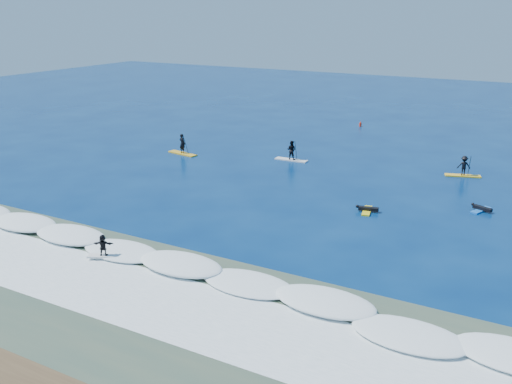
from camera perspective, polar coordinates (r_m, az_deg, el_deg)
The scene contains 11 objects.
ground at distance 37.87m, azimuth -0.11°, elevation -1.79°, with size 160.00×160.00×0.00m, color #041F4E.
shallow_water at distance 27.56m, azimuth -14.69°, elevation -10.39°, with size 90.00×13.00×0.01m, color #374B3D.
breaking_wave at distance 30.20m, azimuth -9.47°, elevation -7.40°, with size 40.00×6.00×0.30m, color white.
whitewater at distance 28.19m, azimuth -13.28°, elevation -9.60°, with size 34.00×5.00×0.02m, color silver.
sup_paddler_left at distance 52.56m, azimuth -7.37°, elevation 4.51°, with size 3.19×1.34×2.17m.
sup_paddler_center at distance 49.97m, azimuth 3.56°, elevation 4.02°, with size 2.93×0.83×2.04m.
sup_paddler_right at distance 48.04m, azimuth 20.06°, elevation 2.34°, with size 2.81×1.46×1.91m.
prone_paddler_near at distance 38.21m, azimuth 11.06°, elevation -1.74°, with size 1.51×1.96×0.40m.
prone_paddler_far at distance 40.46m, azimuth 21.60°, elevation -1.59°, with size 1.41×1.88×0.38m.
wave_surfer at distance 31.41m, azimuth -15.04°, elevation -5.32°, with size 1.76×1.20×1.25m.
marker_buoy at distance 65.50m, azimuth 10.40°, elevation 6.69°, with size 0.27×0.27×0.64m.
Camera 1 is at (17.37, -31.11, 12.86)m, focal length 40.00 mm.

